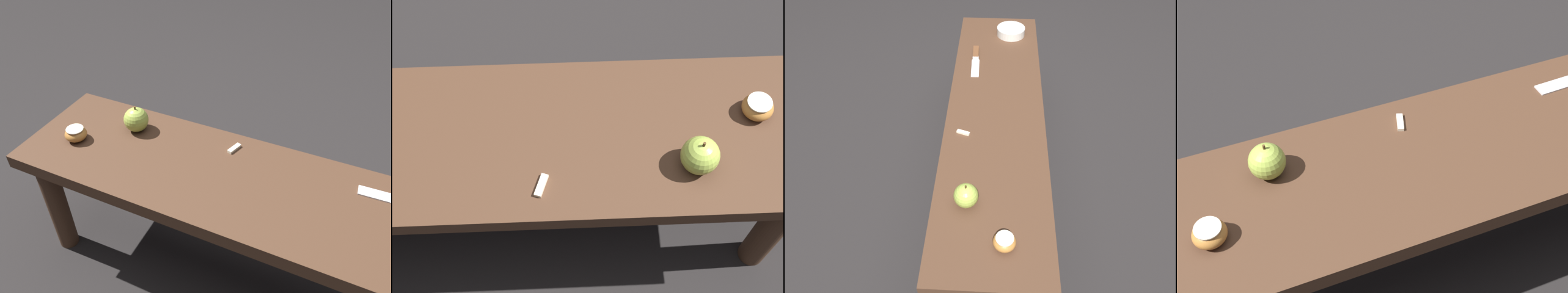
# 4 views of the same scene
# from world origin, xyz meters

# --- Properties ---
(ground_plane) EXTENTS (8.00, 8.00, 0.00)m
(ground_plane) POSITION_xyz_m (0.00, 0.00, 0.00)
(ground_plane) COLOR black
(wooden_bench) EXTENTS (1.39, 0.36, 0.42)m
(wooden_bench) POSITION_xyz_m (0.00, 0.00, 0.35)
(wooden_bench) COLOR #472D1E
(wooden_bench) RESTS_ON ground_plane
(apple_whole) EXTENTS (0.07, 0.07, 0.08)m
(apple_whole) POSITION_xyz_m (0.43, -0.08, 0.46)
(apple_whole) COLOR #9EB747
(apple_whole) RESTS_ON wooden_bench
(apple_cut) EXTENTS (0.06, 0.06, 0.04)m
(apple_cut) POSITION_xyz_m (0.56, 0.04, 0.44)
(apple_cut) COLOR #B27233
(apple_cut) RESTS_ON wooden_bench
(apple_slice_near_knife) EXTENTS (0.03, 0.05, 0.01)m
(apple_slice_near_knife) POSITION_xyz_m (0.14, -0.11, 0.42)
(apple_slice_near_knife) COLOR beige
(apple_slice_near_knife) RESTS_ON wooden_bench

